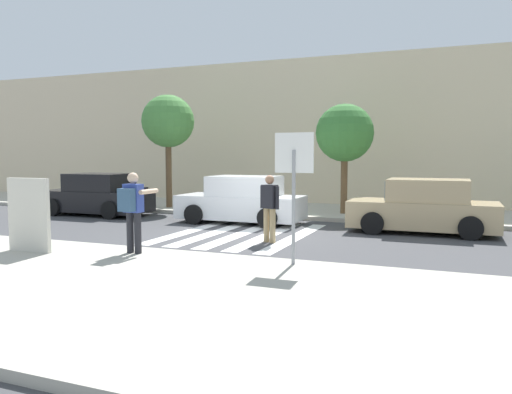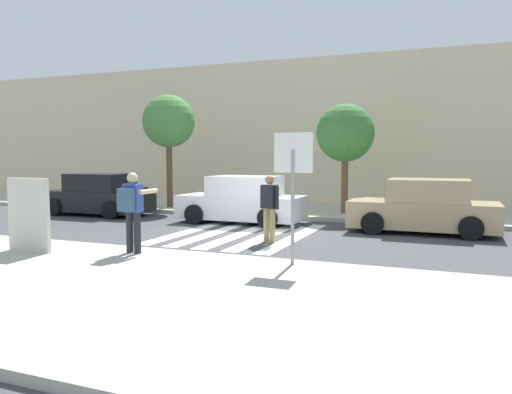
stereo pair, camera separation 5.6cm
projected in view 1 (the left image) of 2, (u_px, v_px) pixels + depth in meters
name	position (u px, v px, depth m)	size (l,w,h in m)	color
ground_plane	(239.00, 235.00, 13.98)	(120.00, 120.00, 0.00)	#424244
sidewalk_near	(88.00, 286.00, 8.24)	(60.00, 6.00, 0.14)	#B2AD9E
sidewalk_far	(301.00, 210.00, 19.52)	(60.00, 4.80, 0.14)	#B2AD9E
building_facade_far	(328.00, 134.00, 23.33)	(56.00, 4.00, 6.42)	beige
crosswalk_stripe_0	(192.00, 230.00, 14.76)	(0.44, 5.20, 0.01)	silver
crosswalk_stripe_1	(216.00, 232.00, 14.46)	(0.44, 5.20, 0.01)	silver
crosswalk_stripe_2	(242.00, 234.00, 14.16)	(0.44, 5.20, 0.01)	silver
crosswalk_stripe_3	(268.00, 235.00, 13.87)	(0.44, 5.20, 0.01)	silver
crosswalk_stripe_4	(296.00, 237.00, 13.57)	(0.44, 5.20, 0.01)	silver
stop_sign	(294.00, 169.00, 9.43)	(0.76, 0.08, 2.51)	gray
photographer_with_backpack	(133.00, 205.00, 10.56)	(0.59, 0.85, 1.72)	#232328
pedestrian_crossing	(270.00, 205.00, 12.68)	(0.56, 0.35, 1.72)	tan
parked_car_black	(97.00, 196.00, 18.56)	(4.10, 1.92, 1.55)	black
parked_car_white	(242.00, 201.00, 16.38)	(4.10, 1.92, 1.55)	white
parked_car_tan	(424.00, 208.00, 14.28)	(4.10, 1.92, 1.55)	tan
street_tree_west	(168.00, 122.00, 19.79)	(2.08, 2.08, 4.48)	brown
street_tree_center	(345.00, 134.00, 17.69)	(2.05, 2.05, 3.91)	brown
advertising_board	(29.00, 215.00, 10.77)	(1.10, 0.11, 1.60)	beige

